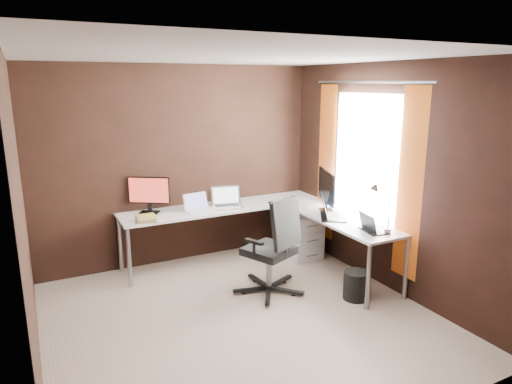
# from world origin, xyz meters

# --- Properties ---
(room) EXTENTS (3.60, 3.60, 2.50)m
(room) POSITION_xyz_m (0.34, 0.07, 1.28)
(room) COLOR tan
(room) RESTS_ON ground
(desk) EXTENTS (2.65, 2.25, 0.73)m
(desk) POSITION_xyz_m (0.84, 1.04, 0.68)
(desk) COLOR white
(desk) RESTS_ON ground
(drawer_pedestal) EXTENTS (0.42, 0.50, 0.60)m
(drawer_pedestal) POSITION_xyz_m (1.43, 1.15, 0.30)
(drawer_pedestal) COLOR white
(drawer_pedestal) RESTS_ON ground
(monitor_left) EXTENTS (0.44, 0.30, 0.44)m
(monitor_left) POSITION_xyz_m (-0.45, 1.64, 0.98)
(monitor_left) COLOR black
(monitor_left) RESTS_ON desk
(monitor_right) EXTENTS (0.25, 0.59, 0.51)m
(monitor_right) POSITION_xyz_m (1.49, 0.71, 1.02)
(monitor_right) COLOR black
(monitor_right) RESTS_ON desk
(laptop_white) EXTENTS (0.35, 0.27, 0.21)m
(laptop_white) POSITION_xyz_m (0.10, 1.45, 0.78)
(laptop_white) COLOR white
(laptop_white) RESTS_ON desk
(laptop_silver) EXTENTS (0.43, 0.34, 0.25)m
(laptop_silver) POSITION_xyz_m (0.50, 1.47, 0.78)
(laptop_silver) COLOR silver
(laptop_silver) RESTS_ON desk
(laptop_black_big) EXTENTS (0.47, 0.51, 0.27)m
(laptop_black_big) POSITION_xyz_m (1.38, 0.47, 0.79)
(laptop_black_big) COLOR black
(laptop_black_big) RESTS_ON desk
(laptop_black_small) EXTENTS (0.26, 0.33, 0.20)m
(laptop_black_small) POSITION_xyz_m (1.47, -0.16, 0.78)
(laptop_black_small) COLOR black
(laptop_black_small) RESTS_ON desk
(book_stack) EXTENTS (0.27, 0.23, 0.07)m
(book_stack) POSITION_xyz_m (-0.58, 1.30, 0.77)
(book_stack) COLOR #A06B56
(book_stack) RESTS_ON desk
(mouse_left) EXTENTS (0.10, 0.08, 0.03)m
(mouse_left) POSITION_xyz_m (-0.54, 1.30, 0.75)
(mouse_left) COLOR black
(mouse_left) RESTS_ON desk
(mouse_corner) EXTENTS (0.09, 0.06, 0.03)m
(mouse_corner) POSITION_xyz_m (1.06, 1.33, 0.75)
(mouse_corner) COLOR black
(mouse_corner) RESTS_ON desk
(desk_lamp) EXTENTS (0.18, 0.21, 0.52)m
(desk_lamp) POSITION_xyz_m (1.51, -0.22, 1.06)
(desk_lamp) COLOR slate
(desk_lamp) RESTS_ON desk
(office_chair) EXTENTS (0.62, 0.65, 1.09)m
(office_chair) POSITION_xyz_m (0.56, 0.38, 0.32)
(office_chair) COLOR black
(office_chair) RESTS_ON ground
(wastebasket) EXTENTS (0.27, 0.27, 0.31)m
(wastebasket) POSITION_xyz_m (1.28, -0.17, 0.16)
(wastebasket) COLOR black
(wastebasket) RESTS_ON ground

